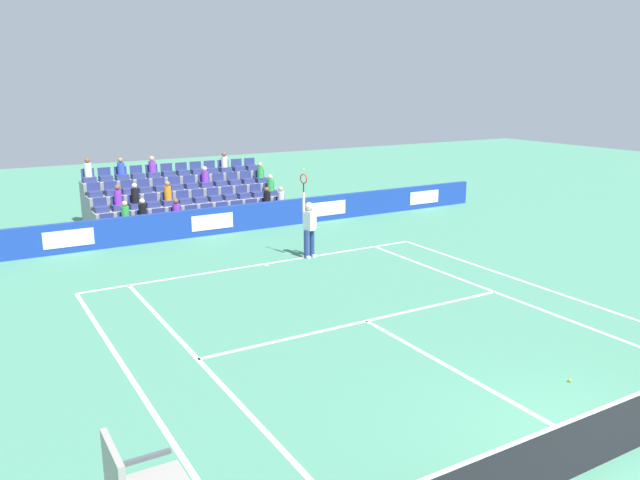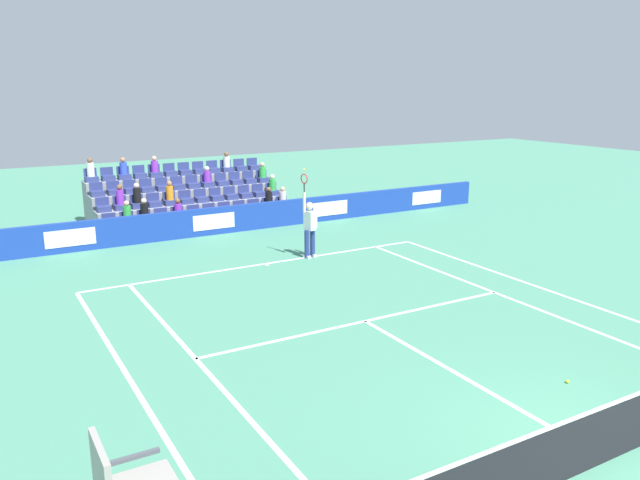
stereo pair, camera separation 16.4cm
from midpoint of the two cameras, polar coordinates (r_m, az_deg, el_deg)
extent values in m
plane|color=#47896B|center=(10.71, 24.63, -17.61)|extent=(80.00, 80.00, 0.00)
cube|color=white|center=(19.31, -5.29, -2.17)|extent=(10.97, 0.10, 0.01)
cube|color=white|center=(14.78, 3.94, -7.34)|extent=(8.23, 0.10, 0.01)
cube|color=white|center=(12.50, 12.41, -11.83)|extent=(0.10, 6.40, 0.01)
cube|color=white|center=(12.68, -10.70, -11.34)|extent=(0.10, 11.89, 0.01)
cube|color=white|center=(17.02, 16.38, -4.97)|extent=(0.10, 11.89, 0.01)
cube|color=white|center=(12.35, -16.82, -12.45)|extent=(0.10, 11.89, 0.01)
cube|color=white|center=(18.01, 19.39, -4.15)|extent=(0.10, 11.89, 0.01)
cube|color=white|center=(19.22, -5.16, -2.25)|extent=(0.10, 0.20, 0.01)
cube|color=#193899|center=(23.17, -10.03, 1.69)|extent=(24.64, 0.20, 1.00)
cube|color=white|center=(27.99, 9.30, 3.85)|extent=(1.58, 0.01, 0.56)
cube|color=white|center=(25.17, 0.61, 2.89)|extent=(1.58, 0.01, 0.56)
cube|color=white|center=(23.07, -9.94, 1.64)|extent=(1.58, 0.01, 0.56)
cube|color=white|center=(21.90, -22.06, 0.13)|extent=(1.58, 0.01, 0.56)
cube|color=black|center=(10.48, 24.89, -15.46)|extent=(11.77, 0.02, 0.92)
cube|color=white|center=(10.27, 25.17, -13.11)|extent=(11.77, 0.04, 0.04)
cylinder|color=navy|center=(19.93, -0.98, -0.27)|extent=(0.16, 0.16, 0.90)
cylinder|color=navy|center=(19.77, -1.49, -0.39)|extent=(0.16, 0.16, 0.90)
cube|color=white|center=(20.04, -0.97, -1.40)|extent=(0.18, 0.28, 0.08)
cube|color=white|center=(19.88, -1.48, -1.53)|extent=(0.18, 0.28, 0.08)
cube|color=white|center=(19.68, -1.25, 1.79)|extent=(0.29, 0.40, 0.60)
sphere|color=beige|center=(19.58, -1.25, 3.10)|extent=(0.24, 0.24, 0.24)
cylinder|color=beige|center=(19.41, -1.74, 3.45)|extent=(0.09, 0.09, 0.62)
cylinder|color=beige|center=(19.78, -0.68, 1.92)|extent=(0.09, 0.09, 0.56)
cylinder|color=black|center=(19.33, -1.75, 4.76)|extent=(0.04, 0.04, 0.28)
torus|color=red|center=(19.29, -1.75, 5.58)|extent=(0.10, 0.31, 0.31)
sphere|color=#D1E533|center=(19.25, -1.76, 6.41)|extent=(0.07, 0.07, 0.07)
cube|color=gray|center=(6.18, -18.96, -19.49)|extent=(0.06, 0.70, 0.55)
cube|color=#474C54|center=(6.56, -16.60, -18.52)|extent=(0.56, 0.05, 0.04)
cube|color=gray|center=(24.22, -10.90, 1.49)|extent=(7.44, 0.95, 0.42)
cube|color=navy|center=(25.47, -3.70, 3.04)|extent=(0.48, 0.44, 0.20)
cube|color=navy|center=(25.60, -3.91, 3.67)|extent=(0.48, 0.04, 0.30)
cube|color=navy|center=(25.20, -4.96, 2.90)|extent=(0.48, 0.44, 0.20)
cube|color=navy|center=(25.33, -5.17, 3.53)|extent=(0.48, 0.04, 0.30)
cube|color=navy|center=(24.94, -6.24, 2.76)|extent=(0.48, 0.44, 0.20)
cube|color=navy|center=(25.08, -6.45, 3.39)|extent=(0.48, 0.04, 0.30)
cube|color=navy|center=(24.70, -7.55, 2.60)|extent=(0.48, 0.44, 0.20)
cube|color=navy|center=(24.84, -7.75, 3.25)|extent=(0.48, 0.04, 0.30)
cube|color=navy|center=(24.47, -8.89, 2.45)|extent=(0.48, 0.44, 0.20)
cube|color=navy|center=(24.61, -9.09, 3.10)|extent=(0.48, 0.04, 0.30)
cube|color=navy|center=(24.26, -10.25, 2.29)|extent=(0.48, 0.44, 0.20)
cube|color=navy|center=(24.39, -10.44, 2.94)|extent=(0.48, 0.04, 0.30)
cube|color=navy|center=(24.06, -11.63, 2.12)|extent=(0.48, 0.44, 0.20)
cube|color=navy|center=(24.19, -11.82, 2.79)|extent=(0.48, 0.04, 0.30)
cube|color=navy|center=(23.87, -13.04, 1.96)|extent=(0.48, 0.44, 0.20)
cube|color=navy|center=(24.01, -13.22, 2.62)|extent=(0.48, 0.04, 0.30)
cube|color=navy|center=(23.70, -14.46, 1.78)|extent=(0.48, 0.44, 0.20)
cube|color=navy|center=(23.84, -14.63, 2.46)|extent=(0.48, 0.04, 0.30)
cube|color=navy|center=(23.54, -15.91, 1.61)|extent=(0.48, 0.44, 0.20)
cube|color=navy|center=(23.68, -16.07, 2.29)|extent=(0.48, 0.04, 0.30)
cube|color=navy|center=(23.40, -17.37, 1.43)|extent=(0.48, 0.44, 0.20)
cube|color=navy|center=(23.54, -17.53, 2.12)|extent=(0.48, 0.04, 0.30)
cube|color=navy|center=(23.28, -18.85, 1.25)|extent=(0.48, 0.44, 0.20)
cube|color=navy|center=(23.42, -19.00, 1.94)|extent=(0.48, 0.04, 0.30)
cube|color=gray|center=(25.06, -11.67, 2.36)|extent=(7.44, 0.95, 0.84)
cube|color=navy|center=(26.23, -4.66, 4.29)|extent=(0.48, 0.44, 0.20)
cube|color=navy|center=(26.37, -4.86, 4.88)|extent=(0.48, 0.04, 0.30)
cube|color=navy|center=(25.97, -5.89, 4.16)|extent=(0.48, 0.44, 0.20)
cube|color=navy|center=(26.11, -6.09, 4.76)|extent=(0.48, 0.04, 0.30)
cube|color=navy|center=(25.72, -7.15, 4.03)|extent=(0.48, 0.44, 0.20)
cube|color=navy|center=(25.86, -7.34, 4.64)|extent=(0.48, 0.04, 0.30)
cube|color=navy|center=(25.49, -8.43, 3.89)|extent=(0.48, 0.44, 0.20)
cube|color=navy|center=(25.63, -8.62, 4.51)|extent=(0.48, 0.04, 0.30)
cube|color=navy|center=(25.27, -9.73, 3.75)|extent=(0.48, 0.44, 0.20)
cube|color=navy|center=(25.41, -9.91, 4.37)|extent=(0.48, 0.04, 0.30)
cube|color=navy|center=(25.06, -11.05, 3.61)|extent=(0.48, 0.44, 0.20)
cube|color=navy|center=(25.20, -11.23, 4.23)|extent=(0.48, 0.04, 0.30)
cube|color=navy|center=(24.86, -12.40, 3.46)|extent=(0.48, 0.44, 0.20)
cube|color=navy|center=(25.01, -12.57, 4.09)|extent=(0.48, 0.04, 0.30)
cube|color=navy|center=(24.68, -13.77, 3.30)|extent=(0.48, 0.44, 0.20)
cube|color=navy|center=(24.83, -13.93, 3.94)|extent=(0.48, 0.04, 0.30)
cube|color=navy|center=(24.52, -15.15, 3.15)|extent=(0.48, 0.44, 0.20)
cube|color=navy|center=(24.66, -15.31, 3.79)|extent=(0.48, 0.04, 0.30)
cube|color=navy|center=(24.37, -16.55, 2.98)|extent=(0.48, 0.44, 0.20)
cube|color=navy|center=(24.51, -16.71, 3.63)|extent=(0.48, 0.04, 0.30)
cube|color=navy|center=(24.23, -17.97, 2.82)|extent=(0.48, 0.44, 0.20)
cube|color=navy|center=(24.38, -18.12, 3.47)|extent=(0.48, 0.04, 0.30)
cube|color=navy|center=(24.11, -19.40, 2.65)|extent=(0.48, 0.44, 0.20)
cube|color=navy|center=(24.26, -19.55, 3.31)|extent=(0.48, 0.04, 0.30)
cube|color=gray|center=(25.90, -12.38, 3.18)|extent=(7.44, 0.95, 1.26)
cube|color=navy|center=(27.01, -5.56, 5.45)|extent=(0.48, 0.44, 0.20)
cube|color=navy|center=(27.15, -5.75, 6.03)|extent=(0.48, 0.04, 0.30)
cube|color=navy|center=(26.76, -6.77, 5.34)|extent=(0.48, 0.44, 0.20)
cube|color=navy|center=(26.90, -6.96, 5.92)|extent=(0.48, 0.04, 0.30)
cube|color=navy|center=(26.52, -8.00, 5.22)|extent=(0.48, 0.44, 0.20)
cube|color=navy|center=(26.66, -8.18, 5.81)|extent=(0.48, 0.04, 0.30)
cube|color=navy|center=(26.29, -9.25, 5.10)|extent=(0.48, 0.44, 0.20)
cube|color=navy|center=(26.44, -9.43, 5.69)|extent=(0.48, 0.04, 0.30)
cube|color=navy|center=(26.08, -10.52, 4.97)|extent=(0.48, 0.44, 0.20)
cube|color=navy|center=(26.22, -10.70, 5.57)|extent=(0.48, 0.04, 0.30)
cube|color=navy|center=(25.87, -11.81, 4.84)|extent=(0.48, 0.44, 0.20)
cube|color=navy|center=(26.02, -11.98, 5.44)|extent=(0.48, 0.04, 0.30)
cube|color=navy|center=(25.69, -13.12, 4.70)|extent=(0.48, 0.44, 0.20)
cube|color=navy|center=(25.84, -13.29, 5.31)|extent=(0.48, 0.04, 0.30)
cube|color=navy|center=(25.51, -14.45, 4.56)|extent=(0.48, 0.44, 0.20)
cube|color=navy|center=(25.66, -14.61, 5.17)|extent=(0.48, 0.04, 0.30)
cube|color=navy|center=(25.35, -15.79, 4.42)|extent=(0.48, 0.44, 0.20)
cube|color=navy|center=(25.50, -15.95, 5.03)|extent=(0.48, 0.04, 0.30)
cube|color=navy|center=(25.20, -17.16, 4.27)|extent=(0.48, 0.44, 0.20)
cube|color=navy|center=(25.36, -17.31, 4.89)|extent=(0.48, 0.04, 0.30)
cube|color=navy|center=(25.07, -18.53, 4.11)|extent=(0.48, 0.44, 0.20)
cube|color=navy|center=(25.23, -18.67, 4.74)|extent=(0.48, 0.04, 0.30)
cube|color=navy|center=(24.95, -19.92, 3.96)|extent=(0.48, 0.44, 0.20)
cube|color=navy|center=(25.11, -20.06, 4.58)|extent=(0.48, 0.04, 0.30)
cube|color=gray|center=(26.76, -13.05, 3.94)|extent=(7.44, 0.95, 1.68)
cube|color=navy|center=(27.81, -6.42, 6.56)|extent=(0.48, 0.44, 0.20)
cube|color=navy|center=(27.96, -6.60, 7.11)|extent=(0.48, 0.04, 0.30)
cube|color=navy|center=(27.56, -7.60, 6.45)|extent=(0.48, 0.44, 0.20)
cube|color=navy|center=(27.71, -7.78, 7.01)|extent=(0.48, 0.04, 0.30)
cube|color=navy|center=(27.33, -8.80, 6.35)|extent=(0.48, 0.44, 0.20)
cube|color=navy|center=(27.48, -8.98, 6.91)|extent=(0.48, 0.04, 0.30)
cube|color=navy|center=(27.11, -10.02, 6.23)|extent=(0.48, 0.44, 0.20)
cube|color=navy|center=(27.26, -10.20, 6.80)|extent=(0.48, 0.04, 0.30)
cube|color=navy|center=(26.90, -11.26, 6.12)|extent=(0.48, 0.44, 0.20)
cube|color=navy|center=(27.06, -11.43, 6.69)|extent=(0.48, 0.04, 0.30)
cube|color=navy|center=(26.70, -12.52, 6.00)|extent=(0.48, 0.44, 0.20)
cube|color=navy|center=(26.86, -12.69, 6.57)|extent=(0.48, 0.04, 0.30)
cube|color=navy|center=(26.52, -13.80, 5.87)|extent=(0.48, 0.44, 0.20)
cube|color=navy|center=(26.68, -13.96, 6.45)|extent=(0.48, 0.04, 0.30)
cube|color=navy|center=(26.35, -15.09, 5.74)|extent=(0.48, 0.44, 0.20)
cube|color=navy|center=(26.51, -15.25, 6.33)|extent=(0.48, 0.04, 0.30)
cube|color=navy|center=(26.20, -16.40, 5.61)|extent=(0.48, 0.44, 0.20)
cube|color=navy|center=(26.36, -16.55, 6.20)|extent=(0.48, 0.04, 0.30)
cube|color=navy|center=(26.06, -17.72, 5.47)|extent=(0.48, 0.44, 0.20)
cube|color=navy|center=(26.22, -17.86, 6.06)|extent=(0.48, 0.04, 0.30)
cube|color=navy|center=(25.93, -19.06, 5.32)|extent=(0.48, 0.44, 0.20)
cube|color=navy|center=(26.09, -19.19, 5.92)|extent=(0.48, 0.04, 0.30)
cube|color=navy|center=(25.82, -20.41, 5.18)|extent=(0.48, 0.44, 0.20)
cube|color=navy|center=(25.98, -20.54, 5.78)|extent=(0.48, 0.04, 0.30)
cylinder|color=white|center=(27.33, -8.87, 7.03)|extent=(0.28, 0.28, 0.44)
sphere|color=brown|center=(27.30, -8.89, 7.70)|extent=(0.20, 0.20, 0.20)
cylinder|color=purple|center=(23.86, -13.11, 2.71)|extent=(0.28, 0.28, 0.42)
sphere|color=brown|center=(23.80, -13.16, 3.44)|extent=(0.20, 0.20, 0.20)
cylinder|color=purple|center=(26.07, -10.59, 5.68)|extent=(0.28, 0.28, 0.44)
sphere|color=beige|center=(26.03, -10.62, 6.38)|extent=(0.20, 0.20, 0.20)
cylinder|color=blue|center=(26.06, -17.80, 6.20)|extent=(0.28, 0.28, 0.46)
sphere|color=#9E7251|center=(26.02, -17.86, 6.92)|extent=(0.20, 0.20, 0.20)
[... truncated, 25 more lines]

